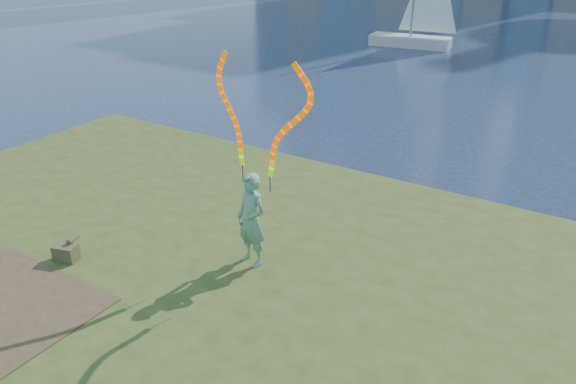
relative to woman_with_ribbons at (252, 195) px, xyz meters
The scene contains 5 objects.
ground 2.32m from the woman_with_ribbons, 142.88° to the right, with size 320.00×320.00×0.00m, color #1A2742.
grassy_knoll 3.37m from the woman_with_ribbons, 102.38° to the right, with size 20.00×18.00×0.80m.
woman_with_ribbons is the anchor object (origin of this frame).
canvas_bag 3.73m from the woman_with_ribbons, 149.01° to the right, with size 0.49×0.55×0.41m.
sailboat 26.23m from the woman_with_ribbons, 104.22° to the left, with size 5.01×2.06×7.52m.
Camera 1 is at (5.92, -6.76, 6.48)m, focal length 35.00 mm.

